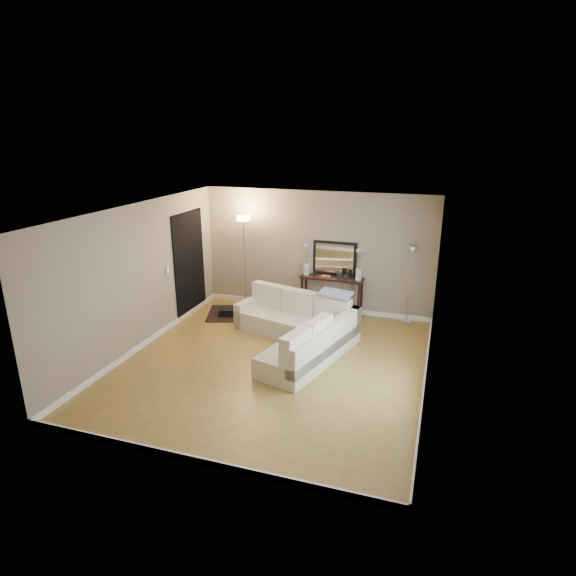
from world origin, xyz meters
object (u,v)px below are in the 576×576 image
(floor_lamp_lit, at_px, (244,244))
(sectional_sofa, at_px, (299,329))
(console_table, at_px, (328,293))
(floor_lamp_unlit, at_px, (411,269))

(floor_lamp_lit, bearing_deg, sectional_sofa, -41.61)
(sectional_sofa, distance_m, console_table, 1.74)
(floor_lamp_lit, relative_size, floor_lamp_unlit, 1.26)
(floor_lamp_lit, bearing_deg, floor_lamp_unlit, 2.90)
(console_table, distance_m, floor_lamp_lit, 2.08)
(console_table, distance_m, floor_lamp_unlit, 1.82)
(sectional_sofa, height_order, floor_lamp_lit, floor_lamp_lit)
(floor_lamp_lit, distance_m, floor_lamp_unlit, 3.52)
(floor_lamp_unlit, bearing_deg, sectional_sofa, -136.77)
(sectional_sofa, bearing_deg, floor_lamp_lit, 138.39)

